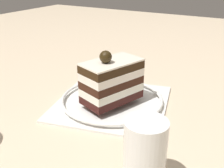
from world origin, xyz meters
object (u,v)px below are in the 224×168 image
cake_slice (112,81)px  drink_glass_near (145,158)px  fork (107,81)px  dessert_plate (112,100)px  folded_napkin (125,71)px

cake_slice → drink_glass_near: 0.23m
cake_slice → fork: size_ratio=1.31×
dessert_plate → drink_glass_near: (-0.18, -0.16, 0.04)m
cake_slice → folded_napkin: size_ratio=1.39×
dessert_plate → folded_napkin: (0.18, 0.07, -0.01)m
folded_napkin → fork: bearing=-173.9°
dessert_plate → drink_glass_near: size_ratio=2.75×
dessert_plate → folded_napkin: size_ratio=2.84×
drink_glass_near → folded_napkin: (0.37, 0.22, -0.04)m
fork → folded_napkin: fork is taller
cake_slice → fork: (0.08, 0.06, -0.04)m
fork → folded_napkin: size_ratio=1.06×
drink_glass_near → cake_slice: bearing=41.0°
dessert_plate → drink_glass_near: 0.24m
dessert_plate → fork: (0.07, 0.05, 0.01)m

